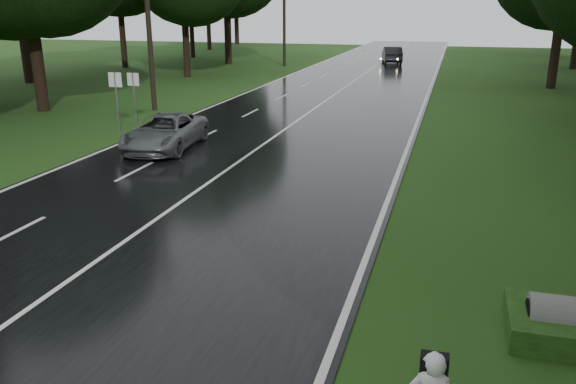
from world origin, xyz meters
name	(u,v)px	position (x,y,z in m)	size (l,w,h in m)	color
ground	(64,286)	(0.00, 0.00, 0.00)	(160.00, 160.00, 0.00)	#214614
road	(304,116)	(0.00, 20.00, 0.02)	(12.00, 140.00, 0.04)	black
lane_center	(304,116)	(0.00, 20.00, 0.04)	(0.12, 140.00, 0.01)	silver
grey_car	(165,132)	(-3.53, 11.34, 0.72)	(2.26, 4.90, 1.36)	#55595B
far_car	(392,55)	(1.15, 50.98, 0.85)	(1.71, 4.91, 1.62)	black
culvert	(572,339)	(9.73, 0.69, 0.00)	(0.76, 0.76, 1.53)	slate
utility_pole_mid	(155,110)	(-8.50, 19.62, 0.00)	(1.80, 0.28, 10.94)	black
utility_pole_far	(284,66)	(-8.50, 45.39, 0.00)	(1.80, 0.28, 9.03)	black
road_sign_a	(120,132)	(-7.20, 13.90, 0.00)	(0.65, 0.10, 2.69)	white
road_sign_b	(137,126)	(-7.20, 15.42, 0.00)	(0.60, 0.10, 2.51)	white
tree_left_d	(44,111)	(-14.28, 17.74, 0.00)	(9.75, 9.75, 15.23)	black
tree_left_e	(188,77)	(-13.57, 34.60, 0.00)	(9.58, 9.58, 14.97)	black
tree_left_f	(229,64)	(-14.58, 46.25, 0.00)	(10.93, 10.93, 17.08)	black
tree_right_e	(550,88)	(13.95, 35.35, 0.00)	(9.51, 9.51, 14.87)	black
tree_right_f	(572,69)	(17.76, 50.01, 0.00)	(9.04, 9.04, 14.13)	black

